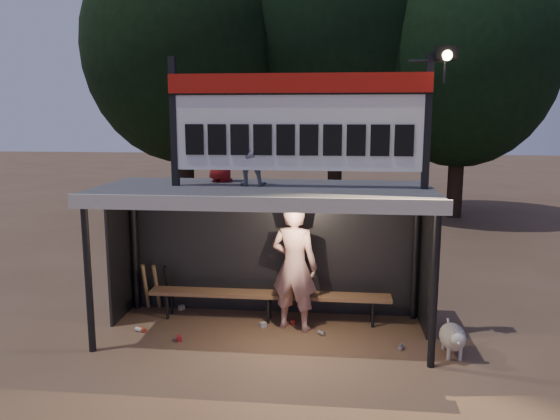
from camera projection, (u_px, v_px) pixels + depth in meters
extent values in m
plane|color=brown|center=(265.00, 333.00, 8.55)|extent=(80.00, 80.00, 0.00)
imported|color=silver|center=(294.00, 266.00, 8.58)|extent=(0.86, 0.68, 2.06)
imported|color=slate|center=(250.00, 150.00, 8.21)|extent=(0.52, 0.41, 1.07)
imported|color=maroon|center=(221.00, 148.00, 8.68)|extent=(0.62, 0.60, 1.07)
cube|color=#404043|center=(264.00, 191.00, 8.16)|extent=(5.00, 2.00, 0.12)
cube|color=beige|center=(254.00, 204.00, 7.17)|extent=(5.10, 0.06, 0.20)
cylinder|color=black|center=(88.00, 278.00, 7.73)|extent=(0.10, 0.10, 2.20)
cylinder|color=black|center=(434.00, 289.00, 7.23)|extent=(0.10, 0.10, 2.20)
cylinder|color=black|center=(135.00, 248.00, 9.49)|extent=(0.10, 0.10, 2.20)
cylinder|color=black|center=(416.00, 255.00, 9.00)|extent=(0.10, 0.10, 2.20)
cube|color=black|center=(272.00, 250.00, 9.34)|extent=(5.00, 0.04, 2.20)
cube|color=black|center=(120.00, 253.00, 9.11)|extent=(0.04, 1.00, 2.20)
cube|color=black|center=(426.00, 261.00, 8.60)|extent=(0.04, 1.00, 2.20)
cylinder|color=black|center=(272.00, 189.00, 9.16)|extent=(5.00, 0.06, 0.06)
cube|color=black|center=(174.00, 122.00, 8.13)|extent=(0.10, 0.10, 1.90)
cube|color=black|center=(427.00, 123.00, 7.75)|extent=(0.10, 0.10, 1.90)
cube|color=white|center=(298.00, 123.00, 7.94)|extent=(3.80, 0.08, 1.40)
cube|color=#B2150C|center=(298.00, 83.00, 7.79)|extent=(3.80, 0.04, 0.28)
cube|color=black|center=(297.00, 94.00, 7.81)|extent=(3.80, 0.02, 0.03)
cube|color=black|center=(194.00, 139.00, 8.09)|extent=(0.27, 0.03, 0.45)
cube|color=black|center=(217.00, 140.00, 8.05)|extent=(0.27, 0.03, 0.45)
cube|color=black|center=(240.00, 140.00, 8.02)|extent=(0.27, 0.03, 0.45)
cube|color=black|center=(263.00, 140.00, 7.98)|extent=(0.27, 0.03, 0.45)
cube|color=black|center=(286.00, 140.00, 7.95)|extent=(0.27, 0.03, 0.45)
cube|color=black|center=(309.00, 140.00, 7.91)|extent=(0.27, 0.03, 0.45)
cube|color=black|center=(332.00, 140.00, 7.88)|extent=(0.27, 0.03, 0.45)
cube|color=black|center=(356.00, 140.00, 7.84)|extent=(0.27, 0.03, 0.45)
cube|color=black|center=(380.00, 140.00, 7.81)|extent=(0.27, 0.03, 0.45)
cube|color=black|center=(404.00, 140.00, 7.77)|extent=(0.27, 0.03, 0.45)
cylinder|color=black|center=(427.00, 61.00, 7.60)|extent=(0.50, 0.04, 0.04)
cylinder|color=black|center=(444.00, 72.00, 7.60)|extent=(0.04, 0.04, 0.30)
cube|color=black|center=(446.00, 53.00, 7.51)|extent=(0.30, 0.22, 0.18)
sphere|color=#FFD88C|center=(447.00, 55.00, 7.43)|extent=(0.14, 0.14, 0.14)
cube|color=#886040|center=(269.00, 294.00, 9.01)|extent=(4.00, 0.35, 0.06)
cylinder|color=black|center=(167.00, 306.00, 9.11)|extent=(0.05, 0.05, 0.45)
cylinder|color=black|center=(172.00, 301.00, 9.35)|extent=(0.05, 0.05, 0.45)
cylinder|color=black|center=(268.00, 310.00, 8.94)|extent=(0.05, 0.05, 0.45)
cylinder|color=black|center=(270.00, 305.00, 9.17)|extent=(0.05, 0.05, 0.45)
cylinder|color=black|center=(373.00, 314.00, 8.76)|extent=(0.05, 0.05, 0.45)
cylinder|color=black|center=(372.00, 309.00, 9.00)|extent=(0.05, 0.05, 0.45)
cylinder|color=black|center=(186.00, 160.00, 18.44)|extent=(0.50, 0.50, 3.74)
ellipsoid|color=black|center=(183.00, 48.00, 17.81)|extent=(6.46, 6.46, 7.48)
cylinder|color=#2F1E15|center=(335.00, 152.00, 19.35)|extent=(0.50, 0.50, 4.18)
ellipsoid|color=black|center=(337.00, 32.00, 18.65)|extent=(7.22, 7.22, 8.36)
cylinder|color=#321F16|center=(456.00, 164.00, 18.02)|extent=(0.50, 0.50, 3.52)
ellipsoid|color=black|center=(462.00, 57.00, 17.43)|extent=(6.08, 6.08, 7.04)
ellipsoid|color=beige|center=(452.00, 337.00, 7.75)|extent=(0.36, 0.58, 0.36)
sphere|color=silver|center=(457.00, 339.00, 7.46)|extent=(0.22, 0.22, 0.22)
cone|color=beige|center=(459.00, 343.00, 7.37)|extent=(0.10, 0.10, 0.10)
cone|color=beige|center=(454.00, 332.00, 7.43)|extent=(0.06, 0.06, 0.07)
cone|color=beige|center=(462.00, 332.00, 7.42)|extent=(0.06, 0.06, 0.07)
cylinder|color=beige|center=(449.00, 354.00, 7.61)|extent=(0.05, 0.05, 0.18)
cylinder|color=beige|center=(460.00, 354.00, 7.60)|extent=(0.05, 0.05, 0.18)
cylinder|color=beige|center=(444.00, 343.00, 7.97)|extent=(0.05, 0.05, 0.18)
cylinder|color=beige|center=(455.00, 344.00, 7.95)|extent=(0.05, 0.05, 0.18)
cylinder|color=beige|center=(449.00, 324.00, 8.03)|extent=(0.04, 0.16, 0.14)
cylinder|color=#9B7948|center=(146.00, 286.00, 9.51)|extent=(0.07, 0.27, 0.84)
cylinder|color=olive|center=(157.00, 287.00, 9.49)|extent=(0.07, 0.30, 0.83)
cylinder|color=black|center=(168.00, 287.00, 9.47)|extent=(0.07, 0.33, 0.83)
cube|color=#A8261C|center=(293.00, 322.00, 8.92)|extent=(0.07, 0.10, 0.08)
cylinder|color=#BBBBC0|center=(401.00, 347.00, 7.97)|extent=(0.10, 0.13, 0.07)
cube|color=beige|center=(181.00, 308.00, 9.58)|extent=(0.12, 0.12, 0.08)
cylinder|color=#A52F1C|center=(143.00, 329.00, 8.61)|extent=(0.13, 0.13, 0.07)
cube|color=#A1A1A6|center=(263.00, 325.00, 8.79)|extent=(0.12, 0.12, 0.08)
cylinder|color=beige|center=(139.00, 329.00, 8.62)|extent=(0.14, 0.11, 0.07)
cube|color=#A71C21|center=(179.00, 339.00, 8.25)|extent=(0.10, 0.12, 0.08)
cylinder|color=#A8A8AC|center=(321.00, 333.00, 8.48)|extent=(0.14, 0.13, 0.07)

